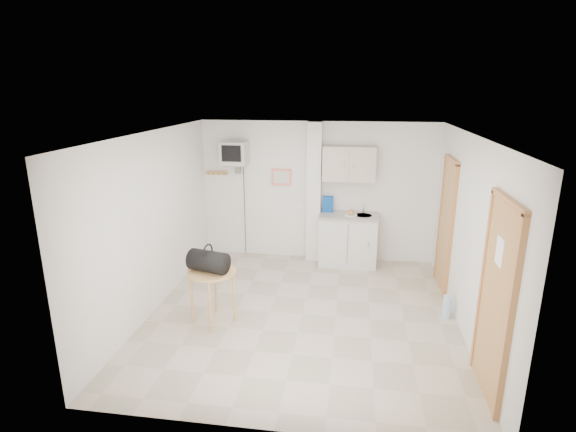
# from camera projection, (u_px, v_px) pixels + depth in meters

# --- Properties ---
(ground) EXTENTS (4.50, 4.50, 0.00)m
(ground) POSITION_uv_depth(u_px,v_px,m) (302.00, 314.00, 6.29)
(ground) COLOR #BCAA96
(ground) RESTS_ON ground
(room_envelope) EXTENTS (4.24, 4.54, 2.55)m
(room_envelope) POSITION_uv_depth(u_px,v_px,m) (322.00, 207.00, 5.92)
(room_envelope) COLOR white
(room_envelope) RESTS_ON ground
(kitchenette) EXTENTS (1.03, 0.58, 2.10)m
(kitchenette) POSITION_uv_depth(u_px,v_px,m) (348.00, 220.00, 7.90)
(kitchenette) COLOR silver
(kitchenette) RESTS_ON ground
(crt_television) EXTENTS (0.44, 0.45, 2.15)m
(crt_television) POSITION_uv_depth(u_px,v_px,m) (235.00, 154.00, 7.88)
(crt_television) COLOR slate
(crt_television) RESTS_ON ground
(round_table) EXTENTS (0.65, 0.65, 0.74)m
(round_table) POSITION_uv_depth(u_px,v_px,m) (212.00, 278.00, 5.93)
(round_table) COLOR #AF7F45
(round_table) RESTS_ON ground
(duffel_bag) EXTENTS (0.57, 0.41, 0.38)m
(duffel_bag) POSITION_uv_depth(u_px,v_px,m) (208.00, 261.00, 5.83)
(duffel_bag) COLOR black
(duffel_bag) RESTS_ON round_table
(water_bottle) EXTENTS (0.12, 0.12, 0.36)m
(water_bottle) POSITION_uv_depth(u_px,v_px,m) (447.00, 307.00, 6.17)
(water_bottle) COLOR #A6BFE2
(water_bottle) RESTS_ON ground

